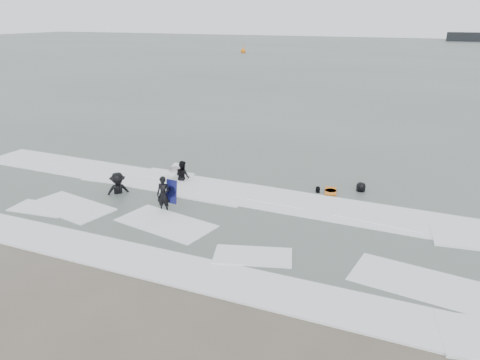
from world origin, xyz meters
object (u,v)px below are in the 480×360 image
at_px(surfer_wading, 183,181).
at_px(surfer_breaker, 119,195).
at_px(surfer_centre, 164,212).
at_px(surfer_right_near, 318,194).
at_px(buoy, 243,51).
at_px(surfer_right_far, 360,192).

distance_m(surfer_wading, surfer_breaker, 3.18).
distance_m(surfer_centre, surfer_right_near, 6.80).
bearing_deg(surfer_right_near, surfer_breaker, 5.43).
relative_size(surfer_centre, surfer_wading, 0.96).
xyz_separation_m(surfer_breaker, buoy, (-27.43, 75.46, 0.42)).
bearing_deg(buoy, surfer_wading, -68.21).
xyz_separation_m(surfer_right_near, buoy, (-35.37, 71.70, 0.42)).
bearing_deg(surfer_centre, surfer_right_near, 31.93).
distance_m(surfer_centre, buoy, 81.99).
xyz_separation_m(surfer_wading, surfer_breaker, (-1.64, -2.73, 0.00)).
bearing_deg(surfer_breaker, surfer_right_far, -23.33).
distance_m(surfer_centre, surfer_right_far, 8.69).
height_order(surfer_breaker, surfer_right_near, surfer_breaker).
height_order(surfer_wading, surfer_right_far, surfer_right_far).
bearing_deg(surfer_right_near, surfer_wading, -10.59).
distance_m(surfer_centre, surfer_breaker, 2.93).
height_order(surfer_centre, surfer_right_near, surfer_centre).
height_order(surfer_wading, surfer_breaker, surfer_breaker).
distance_m(surfer_right_near, buoy, 79.95).
xyz_separation_m(surfer_centre, buoy, (-30.27, 76.20, 0.42)).
bearing_deg(surfer_breaker, surfer_centre, -63.76).
bearing_deg(buoy, surfer_breaker, -70.02).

